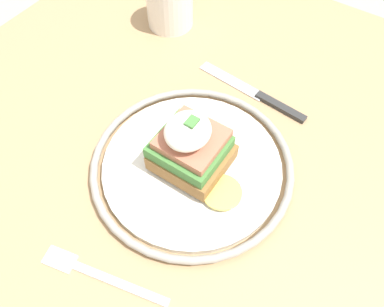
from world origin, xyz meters
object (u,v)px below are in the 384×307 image
plate (192,165)px  cup (170,4)px  fork (98,275)px  knife (259,96)px  sandwich (191,147)px

plate → cup: size_ratio=3.37×
plate → fork: bearing=177.2°
fork → knife: knife is taller
fork → cup: bearing=25.2°
fork → knife: bearing=-3.9°
plate → sandwich: bearing=109.3°
sandwich → cup: 0.31m
plate → cup: 0.31m
plate → fork: size_ratio=1.74×
sandwich → plate: bearing=-70.7°
sandwich → knife: bearing=-5.4°
sandwich → cup: bearing=40.6°
cup → sandwich: bearing=-139.4°
knife → sandwich: bearing=174.6°
sandwich → fork: (-0.18, 0.01, -0.05)m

